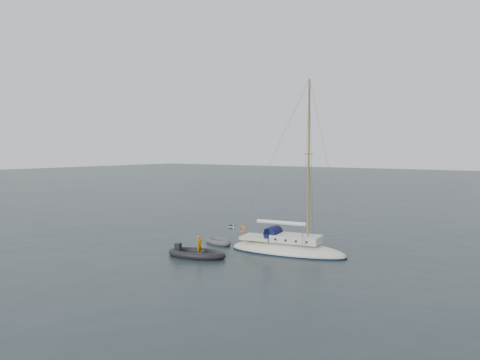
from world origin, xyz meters
The scene contains 4 objects.
ground centered at (0.00, 0.00, 0.00)m, with size 300.00×300.00×0.00m, color black.
sailboat centered at (0.70, 2.70, 0.97)m, with size 9.00×2.70×12.82m.
dinghy centered at (-5.42, 2.52, 0.18)m, with size 2.90×1.31×0.42m.
rib centered at (-3.94, -1.85, 0.25)m, with size 4.35×1.98×1.53m.
Camera 1 is at (16.87, -26.27, 7.47)m, focal length 35.00 mm.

